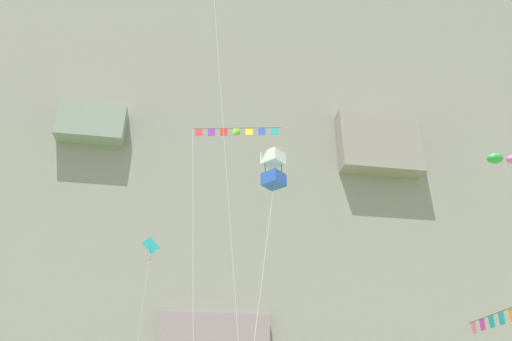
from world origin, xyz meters
name	(u,v)px	position (x,y,z in m)	size (l,w,h in m)	color
cliff_face	(215,176)	(0.01, 72.53, 41.02)	(180.00, 33.03, 82.08)	gray
kite_banner_near_cliff	(234,142)	(-2.29, 20.84, 17.19)	(5.05, 5.74, 18.28)	black
kite_banner_high_left	(503,322)	(8.40, 16.25, 6.93)	(2.14, 5.84, 7.38)	black
kite_box_high_right	(273,169)	(0.07, 21.40, 15.92)	(3.60, 6.45, 16.99)	white
kite_diamond_low_center	(150,255)	(-7.45, 37.18, 15.26)	(1.56, 1.48, 16.89)	teal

